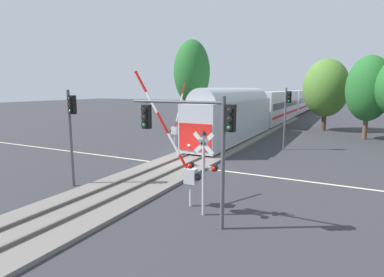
{
  "coord_description": "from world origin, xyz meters",
  "views": [
    {
      "loc": [
        10.61,
        -18.87,
        5.44
      ],
      "look_at": [
        0.94,
        0.07,
        2.0
      ],
      "focal_mm": 29.12,
      "sensor_mm": 36.0,
      "label": 1
    }
  ],
  "objects_px": {
    "traffic_signal_median": "(71,123)",
    "commuter_train": "(278,105)",
    "crossing_gate_near": "(184,162)",
    "elm_centre_background": "(326,88)",
    "crossing_gate_far": "(175,126)",
    "crossing_signal_mast": "(203,164)",
    "oak_behind_train": "(192,72)",
    "traffic_signal_far_side": "(287,109)",
    "traffic_signal_near_right": "(195,129)",
    "oak_far_right": "(369,89)"
  },
  "relations": [
    {
      "from": "crossing_gate_near",
      "to": "traffic_signal_far_side",
      "type": "xyz_separation_m",
      "value": [
        1.72,
        15.7,
        1.63
      ]
    },
    {
      "from": "traffic_signal_near_right",
      "to": "traffic_signal_far_side",
      "type": "bearing_deg",
      "value": 88.82
    },
    {
      "from": "crossing_gate_near",
      "to": "elm_centre_background",
      "type": "distance_m",
      "value": 31.78
    },
    {
      "from": "crossing_signal_mast",
      "to": "traffic_signal_median",
      "type": "bearing_deg",
      "value": 177.35
    },
    {
      "from": "crossing_signal_mast",
      "to": "traffic_signal_near_right",
      "type": "height_order",
      "value": "traffic_signal_near_right"
    },
    {
      "from": "crossing_gate_near",
      "to": "oak_far_right",
      "type": "bearing_deg",
      "value": 72.31
    },
    {
      "from": "traffic_signal_near_right",
      "to": "oak_far_right",
      "type": "height_order",
      "value": "oak_far_right"
    },
    {
      "from": "crossing_gate_far",
      "to": "oak_far_right",
      "type": "distance_m",
      "value": 20.89
    },
    {
      "from": "crossing_gate_near",
      "to": "traffic_signal_far_side",
      "type": "height_order",
      "value": "crossing_gate_near"
    },
    {
      "from": "commuter_train",
      "to": "traffic_signal_far_side",
      "type": "relative_size",
      "value": 11.64
    },
    {
      "from": "traffic_signal_median",
      "to": "elm_centre_background",
      "type": "xyz_separation_m",
      "value": [
        10.43,
        31.72,
        1.87
      ]
    },
    {
      "from": "traffic_signal_median",
      "to": "traffic_signal_near_right",
      "type": "bearing_deg",
      "value": -8.84
    },
    {
      "from": "crossing_gate_near",
      "to": "oak_far_right",
      "type": "height_order",
      "value": "oak_far_right"
    },
    {
      "from": "oak_far_right",
      "to": "traffic_signal_near_right",
      "type": "bearing_deg",
      "value": -104.06
    },
    {
      "from": "oak_behind_train",
      "to": "oak_far_right",
      "type": "bearing_deg",
      "value": 6.49
    },
    {
      "from": "commuter_train",
      "to": "crossing_signal_mast",
      "type": "distance_m",
      "value": 39.94
    },
    {
      "from": "crossing_gate_far",
      "to": "traffic_signal_median",
      "type": "relative_size",
      "value": 1.1
    },
    {
      "from": "traffic_signal_median",
      "to": "elm_centre_background",
      "type": "bearing_deg",
      "value": 71.79
    },
    {
      "from": "crossing_signal_mast",
      "to": "oak_behind_train",
      "type": "height_order",
      "value": "oak_behind_train"
    },
    {
      "from": "commuter_train",
      "to": "crossing_gate_near",
      "type": "height_order",
      "value": "crossing_gate_near"
    },
    {
      "from": "traffic_signal_far_side",
      "to": "elm_centre_background",
      "type": "bearing_deg",
      "value": 82.94
    },
    {
      "from": "traffic_signal_near_right",
      "to": "oak_behind_train",
      "type": "height_order",
      "value": "oak_behind_train"
    },
    {
      "from": "commuter_train",
      "to": "traffic_signal_near_right",
      "type": "height_order",
      "value": "commuter_train"
    },
    {
      "from": "crossing_gate_far",
      "to": "traffic_signal_far_side",
      "type": "relative_size",
      "value": 1.07
    },
    {
      "from": "crossing_gate_near",
      "to": "crossing_signal_mast",
      "type": "xyz_separation_m",
      "value": [
        1.32,
        -0.71,
        0.23
      ]
    },
    {
      "from": "traffic_signal_far_side",
      "to": "crossing_gate_near",
      "type": "bearing_deg",
      "value": -96.24
    },
    {
      "from": "commuter_train",
      "to": "traffic_signal_far_side",
      "type": "xyz_separation_m",
      "value": [
        5.62,
        -23.18,
        0.95
      ]
    },
    {
      "from": "crossing_signal_mast",
      "to": "traffic_signal_far_side",
      "type": "height_order",
      "value": "traffic_signal_far_side"
    },
    {
      "from": "crossing_gate_near",
      "to": "crossing_signal_mast",
      "type": "height_order",
      "value": "crossing_gate_near"
    },
    {
      "from": "commuter_train",
      "to": "traffic_signal_median",
      "type": "bearing_deg",
      "value": -94.2
    },
    {
      "from": "crossing_gate_far",
      "to": "elm_centre_background",
      "type": "bearing_deg",
      "value": 57.26
    },
    {
      "from": "traffic_signal_far_side",
      "to": "oak_behind_train",
      "type": "bearing_deg",
      "value": 149.72
    },
    {
      "from": "crossing_gate_far",
      "to": "traffic_signal_near_right",
      "type": "distance_m",
      "value": 17.6
    },
    {
      "from": "traffic_signal_far_side",
      "to": "oak_far_right",
      "type": "height_order",
      "value": "oak_far_right"
    },
    {
      "from": "crossing_signal_mast",
      "to": "crossing_gate_far",
      "type": "relative_size",
      "value": 0.63
    },
    {
      "from": "crossing_signal_mast",
      "to": "oak_far_right",
      "type": "bearing_deg",
      "value": 75.4
    },
    {
      "from": "traffic_signal_far_side",
      "to": "oak_behind_train",
      "type": "distance_m",
      "value": 15.86
    },
    {
      "from": "crossing_gate_far",
      "to": "elm_centre_background",
      "type": "xyz_separation_m",
      "value": [
        11.74,
        18.26,
        3.56
      ]
    },
    {
      "from": "crossing_signal_mast",
      "to": "traffic_signal_far_side",
      "type": "relative_size",
      "value": 0.68
    },
    {
      "from": "commuter_train",
      "to": "traffic_signal_far_side",
      "type": "distance_m",
      "value": 23.87
    },
    {
      "from": "traffic_signal_median",
      "to": "commuter_train",
      "type": "bearing_deg",
      "value": 85.8
    },
    {
      "from": "crossing_gate_far",
      "to": "elm_centre_background",
      "type": "relative_size",
      "value": 0.64
    },
    {
      "from": "commuter_train",
      "to": "crossing_gate_near",
      "type": "relative_size",
      "value": 10.2
    },
    {
      "from": "crossing_gate_near",
      "to": "crossing_gate_far",
      "type": "bearing_deg",
      "value": 121.64
    },
    {
      "from": "traffic_signal_near_right",
      "to": "traffic_signal_median",
      "type": "bearing_deg",
      "value": 171.16
    },
    {
      "from": "crossing_gate_near",
      "to": "crossing_signal_mast",
      "type": "distance_m",
      "value": 1.52
    },
    {
      "from": "crossing_gate_near",
      "to": "traffic_signal_far_side",
      "type": "distance_m",
      "value": 15.88
    },
    {
      "from": "crossing_gate_near",
      "to": "oak_behind_train",
      "type": "bearing_deg",
      "value": 116.29
    },
    {
      "from": "traffic_signal_near_right",
      "to": "elm_centre_background",
      "type": "height_order",
      "value": "elm_centre_background"
    },
    {
      "from": "traffic_signal_far_side",
      "to": "elm_centre_background",
      "type": "height_order",
      "value": "elm_centre_background"
    }
  ]
}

